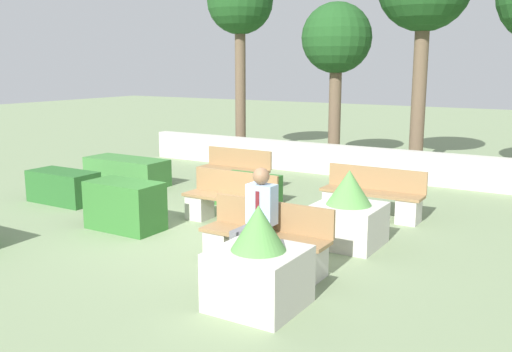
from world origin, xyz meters
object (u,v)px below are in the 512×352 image
at_px(planter_corner_right, 348,214).
at_px(tree_leftmost, 240,5).
at_px(bench_back, 229,204).
at_px(tree_center_left, 337,41).
at_px(planter_corner_left, 258,266).
at_px(person_seated_man, 257,214).
at_px(bench_left_side, 372,199).
at_px(bench_right_side, 234,175).
at_px(bench_front, 265,243).

distance_m(planter_corner_right, tree_leftmost, 9.58).
xyz_separation_m(bench_back, tree_center_left, (-0.96, 6.63, 2.98)).
distance_m(planter_corner_left, planter_corner_right, 2.65).
relative_size(person_seated_man, planter_corner_left, 1.16).
height_order(bench_left_side, bench_right_side, same).
xyz_separation_m(bench_left_side, tree_leftmost, (-5.79, 4.65, 4.01)).
bearing_deg(bench_back, bench_front, -42.87).
xyz_separation_m(bench_front, planter_corner_right, (0.57, 1.51, 0.14)).
height_order(bench_back, tree_center_left, tree_center_left).
distance_m(tree_leftmost, tree_center_left, 3.07).
relative_size(bench_right_side, person_seated_man, 1.18).
xyz_separation_m(bench_left_side, tree_center_left, (-2.93, 4.99, 2.97)).
height_order(bench_left_side, planter_corner_right, planter_corner_right).
xyz_separation_m(person_seated_man, planter_corner_right, (0.62, 1.65, -0.29)).
bearing_deg(bench_left_side, planter_corner_left, -75.18).
relative_size(person_seated_man, tree_leftmost, 0.25).
bearing_deg(person_seated_man, bench_front, 72.79).
relative_size(person_seated_man, planter_corner_right, 1.19).
distance_m(bench_right_side, person_seated_man, 5.01).
height_order(bench_front, person_seated_man, person_seated_man).
height_order(bench_front, bench_back, same).
bearing_deg(bench_front, bench_right_side, 128.30).
height_order(bench_back, person_seated_man, person_seated_man).
relative_size(bench_front, bench_back, 1.09).
bearing_deg(planter_corner_right, bench_left_side, 98.18).
xyz_separation_m(bench_back, planter_corner_left, (2.22, -2.71, 0.15)).
bearing_deg(bench_front, planter_corner_right, 69.26).
distance_m(bench_front, bench_left_side, 3.23).
bearing_deg(planter_corner_left, tree_center_left, 108.81).
bearing_deg(bench_right_side, bench_left_side, 0.91).
relative_size(bench_left_side, planter_corner_right, 1.58).
relative_size(bench_right_side, planter_corner_left, 1.37).
height_order(planter_corner_right, tree_leftmost, tree_leftmost).
height_order(planter_corner_left, tree_center_left, tree_center_left).
xyz_separation_m(bench_right_side, planter_corner_right, (3.61, -2.33, 0.15)).
bearing_deg(planter_corner_right, tree_leftmost, 133.55).
bearing_deg(tree_center_left, tree_leftmost, -173.14).
relative_size(bench_back, planter_corner_right, 1.46).
distance_m(person_seated_man, planter_corner_left, 1.21).
distance_m(bench_right_side, planter_corner_right, 4.30).
bearing_deg(bench_left_side, bench_back, -128.75).
bearing_deg(person_seated_man, bench_left_side, 83.68).
distance_m(bench_front, planter_corner_left, 1.29).
distance_m(bench_front, bench_right_side, 4.90).
height_order(person_seated_man, planter_corner_left, person_seated_man).
distance_m(bench_left_side, planter_corner_left, 4.36).
bearing_deg(tree_center_left, bench_right_side, -95.74).
relative_size(bench_right_side, bench_back, 0.96).
bearing_deg(planter_corner_left, tree_leftmost, 123.89).
xyz_separation_m(person_seated_man, tree_center_left, (-2.56, 8.35, 2.54)).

